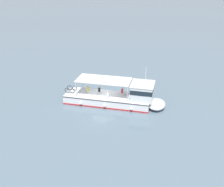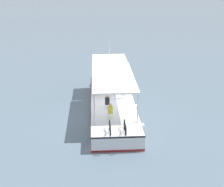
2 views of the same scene
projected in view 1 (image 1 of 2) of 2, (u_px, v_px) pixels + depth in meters
name	position (u px, v px, depth m)	size (l,w,h in m)	color
ground_plane	(103.00, 101.00, 34.53)	(400.00, 400.00, 0.00)	slate
ferry_main	(120.00, 97.00, 33.19)	(12.40, 9.38, 5.32)	silver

